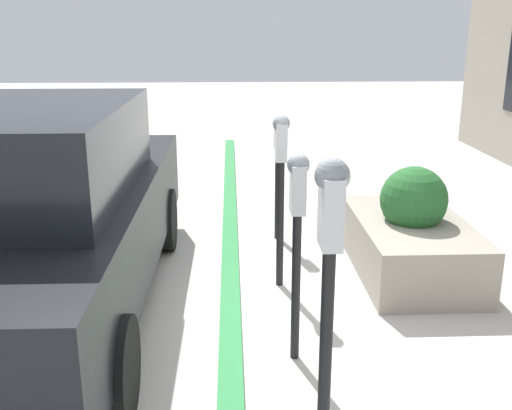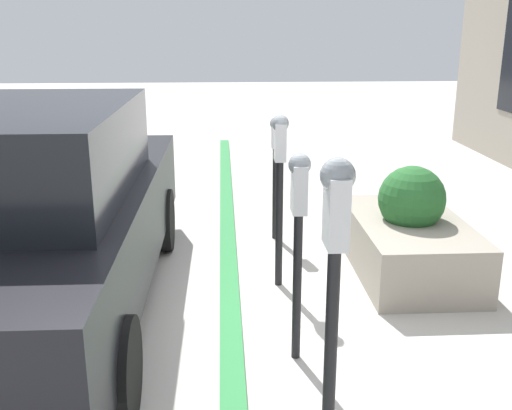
# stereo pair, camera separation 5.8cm
# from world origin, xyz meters

# --- Properties ---
(ground_plane) EXTENTS (40.00, 40.00, 0.00)m
(ground_plane) POSITION_xyz_m (0.00, 0.00, 0.00)
(ground_plane) COLOR beige
(curb_strip) EXTENTS (14.52, 0.16, 0.04)m
(curb_strip) POSITION_xyz_m (0.00, 0.08, 0.02)
(curb_strip) COLOR #338C47
(curb_strip) RESTS_ON ground_plane
(parking_meter_nearest) EXTENTS (0.18, 0.15, 1.62)m
(parking_meter_nearest) POSITION_xyz_m (-1.72, -0.37, 1.17)
(parking_meter_nearest) COLOR black
(parking_meter_nearest) RESTS_ON ground_plane
(parking_meter_second) EXTENTS (0.17, 0.14, 1.41)m
(parking_meter_second) POSITION_xyz_m (-0.59, -0.35, 1.01)
(parking_meter_second) COLOR black
(parking_meter_second) RESTS_ON ground_plane
(parking_meter_middle) EXTENTS (0.17, 0.14, 1.47)m
(parking_meter_middle) POSITION_xyz_m (0.60, -0.35, 1.03)
(parking_meter_middle) COLOR black
(parking_meter_middle) RESTS_ON ground_plane
(parking_meter_fourth) EXTENTS (0.15, 0.12, 1.28)m
(parking_meter_fourth) POSITION_xyz_m (1.79, -0.42, 0.87)
(parking_meter_fourth) COLOR black
(parking_meter_fourth) RESTS_ON ground_plane
(planter_box) EXTENTS (1.67, 0.94, 0.98)m
(planter_box) POSITION_xyz_m (0.82, -1.54, 0.34)
(planter_box) COLOR #A39989
(planter_box) RESTS_ON ground_plane
(parked_car_front) EXTENTS (4.37, 2.07, 1.64)m
(parked_car_front) POSITION_xyz_m (0.12, 1.66, 0.83)
(parked_car_front) COLOR black
(parked_car_front) RESTS_ON ground_plane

